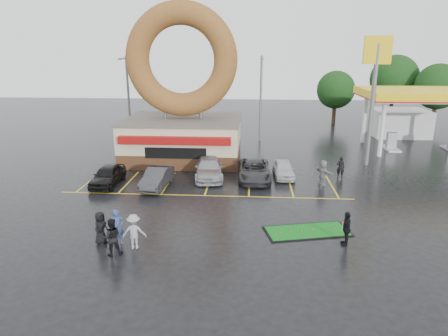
# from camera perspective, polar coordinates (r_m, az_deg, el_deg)

# --- Properties ---
(ground) EXTENTS (120.00, 120.00, 0.00)m
(ground) POSITION_cam_1_polar(r_m,az_deg,el_deg) (24.01, -3.75, -6.77)
(ground) COLOR black
(ground) RESTS_ON ground
(donut_shop) EXTENTS (10.20, 8.70, 13.50)m
(donut_shop) POSITION_cam_1_polar(r_m,az_deg,el_deg) (35.71, -5.92, 8.31)
(donut_shop) COLOR #472B19
(donut_shop) RESTS_ON ground
(gas_station) EXTENTS (12.30, 13.65, 5.90)m
(gas_station) POSITION_cam_1_polar(r_m,az_deg,el_deg) (46.37, 25.60, 7.70)
(gas_station) COLOR silver
(gas_station) RESTS_ON ground
(shell_sign) EXTENTS (2.20, 0.36, 10.60)m
(shell_sign) POSITION_cam_1_polar(r_m,az_deg,el_deg) (35.34, 20.76, 12.03)
(shell_sign) COLOR slate
(shell_sign) RESTS_ON ground
(streetlight_left) EXTENTS (0.40, 2.21, 9.00)m
(streetlight_left) POSITION_cam_1_polar(r_m,az_deg,el_deg) (44.03, -13.52, 9.88)
(streetlight_left) COLOR slate
(streetlight_left) RESTS_ON ground
(streetlight_mid) EXTENTS (0.40, 2.21, 9.00)m
(streetlight_mid) POSITION_cam_1_polar(r_m,az_deg,el_deg) (43.04, 5.28, 10.12)
(streetlight_mid) COLOR slate
(streetlight_mid) RESTS_ON ground
(streetlight_right) EXTENTS (0.40, 2.21, 9.00)m
(streetlight_right) POSITION_cam_1_polar(r_m,az_deg,el_deg) (45.88, 20.63, 9.54)
(streetlight_right) COLOR slate
(streetlight_right) RESTS_ON ground
(tree_far_a) EXTENTS (5.60, 5.60, 8.00)m
(tree_far_a) POSITION_cam_1_polar(r_m,az_deg,el_deg) (56.85, 28.24, 10.20)
(tree_far_a) COLOR #332114
(tree_far_a) RESTS_ON ground
(tree_far_c) EXTENTS (6.30, 6.30, 9.00)m
(tree_far_c) POSITION_cam_1_polar(r_m,az_deg,el_deg) (59.08, 23.17, 11.61)
(tree_far_c) COLOR #332114
(tree_far_c) RESTS_ON ground
(tree_far_d) EXTENTS (4.90, 4.90, 7.00)m
(tree_far_d) POSITION_cam_1_polar(r_m,az_deg,el_deg) (55.17, 15.67, 10.69)
(tree_far_d) COLOR #332114
(tree_far_d) RESTS_ON ground
(car_black) EXTENTS (1.77, 4.24, 1.43)m
(car_black) POSITION_cam_1_polar(r_m,az_deg,el_deg) (30.28, -16.29, -1.02)
(car_black) COLOR black
(car_black) RESTS_ON ground
(car_dgrey) EXTENTS (1.82, 4.29, 1.38)m
(car_dgrey) POSITION_cam_1_polar(r_m,az_deg,el_deg) (28.99, -9.57, -1.40)
(car_dgrey) COLOR #323134
(car_dgrey) RESTS_ON ground
(car_silver) EXTENTS (2.66, 5.32, 1.48)m
(car_silver) POSITION_cam_1_polar(r_m,az_deg,el_deg) (30.75, -2.19, -0.04)
(car_silver) COLOR #9E9FA3
(car_silver) RESTS_ON ground
(car_grey) EXTENTS (2.58, 5.28, 1.44)m
(car_grey) POSITION_cam_1_polar(r_m,az_deg,el_deg) (30.34, 4.33, -0.34)
(car_grey) COLOR #2D2D2F
(car_grey) RESTS_ON ground
(car_white) EXTENTS (1.65, 3.84, 1.29)m
(car_white) POSITION_cam_1_polar(r_m,az_deg,el_deg) (31.23, 8.50, -0.13)
(car_white) COLOR silver
(car_white) RESTS_ON ground
(person_blue) EXTENTS (0.81, 0.76, 1.86)m
(person_blue) POSITION_cam_1_polar(r_m,az_deg,el_deg) (20.91, -14.99, -8.17)
(person_blue) COLOR navy
(person_blue) RESTS_ON ground
(person_blackjkt) EXTENTS (1.10, 0.99, 1.87)m
(person_blackjkt) POSITION_cam_1_polar(r_m,az_deg,el_deg) (19.95, -15.75, -9.48)
(person_blackjkt) COLOR black
(person_blackjkt) RESTS_ON ground
(person_hoodie) EXTENTS (1.23, 0.80, 1.80)m
(person_hoodie) POSITION_cam_1_polar(r_m,az_deg,el_deg) (20.32, -12.73, -8.86)
(person_hoodie) COLOR #939396
(person_hoodie) RESTS_ON ground
(person_bystander) EXTENTS (0.79, 0.97, 1.71)m
(person_bystander) POSITION_cam_1_polar(r_m,az_deg,el_deg) (21.27, -17.22, -8.16)
(person_bystander) COLOR black
(person_bystander) RESTS_ON ground
(person_cameraman) EXTENTS (0.48, 1.06, 1.78)m
(person_cameraman) POSITION_cam_1_polar(r_m,az_deg,el_deg) (21.10, 17.08, -8.25)
(person_cameraman) COLOR black
(person_cameraman) RESTS_ON ground
(person_walker_near) EXTENTS (1.39, 1.79, 1.89)m
(person_walker_near) POSITION_cam_1_polar(r_m,az_deg,el_deg) (29.79, 13.95, -0.65)
(person_walker_near) COLOR gray
(person_walker_near) RESTS_ON ground
(person_walker_far) EXTENTS (0.68, 0.52, 1.66)m
(person_walker_far) POSITION_cam_1_polar(r_m,az_deg,el_deg) (31.94, 16.31, 0.09)
(person_walker_far) COLOR black
(person_walker_far) RESTS_ON ground
(dumpster) EXTENTS (1.98, 1.50, 1.30)m
(dumpster) POSITION_cam_1_polar(r_m,az_deg,el_deg) (38.41, -13.64, 2.70)
(dumpster) COLOR #1B471C
(dumpster) RESTS_ON ground
(putting_green) EXTENTS (4.87, 2.96, 0.57)m
(putting_green) POSITION_cam_1_polar(r_m,az_deg,el_deg) (22.35, 11.81, -8.83)
(putting_green) COLOR black
(putting_green) RESTS_ON ground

